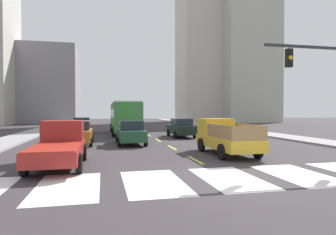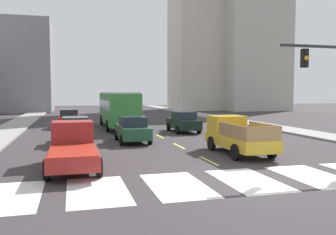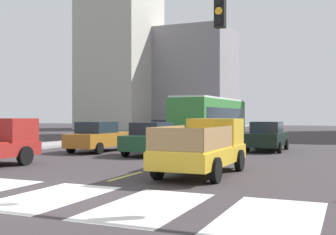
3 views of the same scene
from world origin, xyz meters
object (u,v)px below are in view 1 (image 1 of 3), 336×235
object	(u,v)px
city_bus	(124,115)
sedan_near_left	(78,133)
pickup_stakebed	(224,137)
sedan_far	(82,125)
sedan_mid	(131,133)
sedan_near_right	(181,128)
pickup_dark	(60,145)

from	to	relation	value
city_bus	sedan_near_left	distance (m)	9.93
pickup_stakebed	sedan_near_left	distance (m)	10.45
sedan_far	sedan_mid	bearing A→B (deg)	-68.44
sedan_far	sedan_near_right	bearing A→B (deg)	-33.37
pickup_stakebed	sedan_mid	size ratio (longest dim) A/B	1.18
city_bus	sedan_near_right	world-z (taller)	city_bus
sedan_near_right	pickup_dark	bearing A→B (deg)	-125.15
sedan_near_left	sedan_mid	xyz separation A→B (m)	(3.67, -0.48, 0.00)
sedan_mid	sedan_far	bearing A→B (deg)	108.65
sedan_near_right	sedan_near_left	size ratio (longest dim) A/B	1.00
pickup_dark	sedan_mid	distance (m)	8.35
sedan_near_right	sedan_mid	size ratio (longest dim) A/B	1.00
pickup_stakebed	sedan_near_left	world-z (taller)	pickup_stakebed
pickup_dark	sedan_near_right	bearing A→B (deg)	54.59
sedan_mid	city_bus	bearing A→B (deg)	87.33
pickup_dark	sedan_near_left	world-z (taller)	pickup_dark
pickup_stakebed	city_bus	size ratio (longest dim) A/B	0.48
sedan_mid	pickup_stakebed	bearing A→B (deg)	-51.24
pickup_stakebed	sedan_near_right	xyz separation A→B (m)	(0.34, 10.62, -0.08)
city_bus	sedan_mid	world-z (taller)	city_bus
sedan_far	city_bus	bearing A→B (deg)	-21.46
sedan_near_right	sedan_near_left	xyz separation A→B (m)	(-8.77, -4.45, 0.00)
sedan_near_right	sedan_far	world-z (taller)	same
sedan_near_left	sedan_far	distance (m)	10.94
city_bus	sedan_near_right	bearing A→B (deg)	-43.83
sedan_near_left	sedan_mid	size ratio (longest dim) A/B	1.00
sedan_near_right	sedan_mid	xyz separation A→B (m)	(-5.10, -4.93, 0.00)
city_bus	sedan_near_left	size ratio (longest dim) A/B	2.45
sedan_near_left	sedan_far	bearing A→B (deg)	93.23
city_bus	sedan_near_left	xyz separation A→B (m)	(-3.90, -9.06, -1.09)
sedan_near_left	sedan_mid	distance (m)	3.70
pickup_dark	sedan_far	bearing A→B (deg)	91.39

